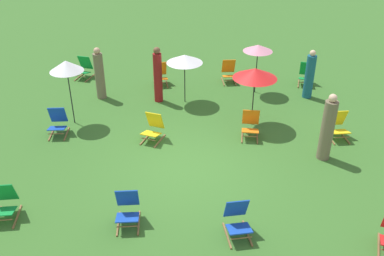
{
  "coord_description": "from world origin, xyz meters",
  "views": [
    {
      "loc": [
        0.65,
        -9.18,
        6.41
      ],
      "look_at": [
        0.0,
        1.2,
        0.5
      ],
      "focal_mm": 40.31,
      "sensor_mm": 36.0,
      "label": 1
    }
  ],
  "objects": [
    {
      "name": "deckchair_1",
      "position": [
        -3.93,
        1.5,
        0.37
      ],
      "size": [
        0.56,
        0.81,
        0.83
      ],
      "rotation": [
        0.0,
        0.0,
        0.12
      ],
      "color": "olive",
      "rests_on": "ground"
    },
    {
      "name": "deckchair_5",
      "position": [
        -1.12,
        1.35,
        0.37
      ],
      "size": [
        0.67,
        0.86,
        0.83
      ],
      "rotation": [
        0.0,
        0.0,
        -0.29
      ],
      "color": "olive",
      "rests_on": "ground"
    },
    {
      "name": "deckchair_9",
      "position": [
        3.88,
        5.61,
        0.37
      ],
      "size": [
        0.61,
        0.84,
        0.83
      ],
      "rotation": [
        0.0,
        0.0,
        -0.19
      ],
      "color": "olive",
      "rests_on": "ground"
    },
    {
      "name": "person_1",
      "position": [
        -1.3,
        3.89,
        0.91
      ],
      "size": [
        0.38,
        0.38,
        1.89
      ],
      "rotation": [
        0.0,
        0.0,
        2.01
      ],
      "color": "maroon",
      "rests_on": "ground"
    },
    {
      "name": "deckchair_11",
      "position": [
        1.08,
        5.68,
        0.37
      ],
      "size": [
        0.58,
        0.82,
        0.83
      ],
      "rotation": [
        0.0,
        0.0,
        0.14
      ],
      "color": "olive",
      "rests_on": "ground"
    },
    {
      "name": "person_0",
      "position": [
        3.76,
        4.5,
        0.79
      ],
      "size": [
        0.35,
        0.35,
        1.68
      ],
      "rotation": [
        0.0,
        0.0,
        1.67
      ],
      "color": "#195972",
      "rests_on": "ground"
    },
    {
      "name": "deckchair_0",
      "position": [
        4.17,
        1.81,
        0.37
      ],
      "size": [
        0.59,
        0.83,
        0.83
      ],
      "rotation": [
        0.0,
        0.0,
        0.16
      ],
      "color": "olive",
      "rests_on": "ground"
    },
    {
      "name": "deckchair_4",
      "position": [
        1.16,
        -2.35,
        0.37
      ],
      "size": [
        0.63,
        0.84,
        0.83
      ],
      "rotation": [
        0.0,
        0.0,
        0.22
      ],
      "color": "olive",
      "rests_on": "ground"
    },
    {
      "name": "deckchair_6",
      "position": [
        -3.88,
        -2.13,
        0.37
      ],
      "size": [
        0.6,
        0.83,
        0.83
      ],
      "rotation": [
        0.0,
        0.0,
        0.17
      ],
      "color": "olive",
      "rests_on": "ground"
    },
    {
      "name": "person_2",
      "position": [
        -3.28,
        4.02,
        0.84
      ],
      "size": [
        0.43,
        0.43,
        1.79
      ],
      "rotation": [
        0.0,
        0.0,
        5.79
      ],
      "color": "#72664C",
      "rests_on": "ground"
    },
    {
      "name": "deckchair_10",
      "position": [
        1.65,
        1.7,
        0.37
      ],
      "size": [
        0.52,
        0.79,
        0.83
      ],
      "rotation": [
        0.0,
        0.0,
        -0.06
      ],
      "color": "olive",
      "rests_on": "ground"
    },
    {
      "name": "deckchair_2",
      "position": [
        -1.17,
        -2.15,
        0.37
      ],
      "size": [
        0.57,
        0.81,
        0.83
      ],
      "rotation": [
        0.0,
        0.0,
        0.13
      ],
      "color": "olive",
      "rests_on": "ground"
    },
    {
      "name": "umbrella_2",
      "position": [
        -0.41,
        3.88,
        1.52
      ],
      "size": [
        1.18,
        1.18,
        1.65
      ],
      "color": "black",
      "rests_on": "ground"
    },
    {
      "name": "deckchair_7",
      "position": [
        -1.41,
        5.28,
        0.37
      ],
      "size": [
        0.63,
        0.85,
        0.83
      ],
      "rotation": [
        0.0,
        0.0,
        0.22
      ],
      "color": "olive",
      "rests_on": "ground"
    },
    {
      "name": "umbrella_1",
      "position": [
        1.99,
        4.79,
        1.61
      ],
      "size": [
        1.0,
        1.0,
        1.73
      ],
      "color": "black",
      "rests_on": "ground"
    },
    {
      "name": "umbrella_3",
      "position": [
        1.74,
        2.44,
        1.67
      ],
      "size": [
        1.29,
        1.29,
        1.82
      ],
      "color": "black",
      "rests_on": "ground"
    },
    {
      "name": "umbrella_0",
      "position": [
        -3.68,
        2.19,
        1.85
      ],
      "size": [
        0.98,
        0.98,
        2.02
      ],
      "color": "black",
      "rests_on": "ground"
    },
    {
      "name": "deckchair_3",
      "position": [
        -4.35,
        5.71,
        0.37
      ],
      "size": [
        0.62,
        0.84,
        0.83
      ],
      "rotation": [
        0.0,
        0.0,
        -0.2
      ],
      "color": "olive",
      "rests_on": "ground"
    },
    {
      "name": "person_3",
      "position": [
        3.55,
        0.69,
        0.88
      ],
      "size": [
        0.46,
        0.46,
        1.88
      ],
      "rotation": [
        0.0,
        0.0,
        3.6
      ],
      "color": "#72664C",
      "rests_on": "ground"
    },
    {
      "name": "ground_plane",
      "position": [
        0.0,
        0.0,
        0.0
      ],
      "size": [
        40.0,
        40.0,
        0.0
      ],
      "primitive_type": "plane",
      "color": "#386B28"
    }
  ]
}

